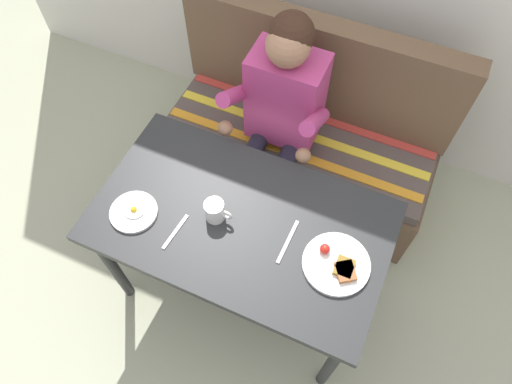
{
  "coord_description": "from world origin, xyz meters",
  "views": [
    {
      "loc": [
        0.41,
        -0.77,
        2.37
      ],
      "look_at": [
        0.0,
        0.15,
        0.72
      ],
      "focal_mm": 32.35,
      "sensor_mm": 36.0,
      "label": 1
    }
  ],
  "objects_px": {
    "table": "(241,229)",
    "person": "(280,111)",
    "couch": "(301,142)",
    "plate_breakfast": "(337,264)",
    "fork": "(175,232)",
    "knife": "(288,242)",
    "coffee_mug": "(215,211)",
    "plate_eggs": "(134,212)"
  },
  "relations": [
    {
      "from": "couch",
      "to": "knife",
      "type": "bearing_deg",
      "value": -74.96
    },
    {
      "from": "couch",
      "to": "person",
      "type": "height_order",
      "value": "person"
    },
    {
      "from": "table",
      "to": "fork",
      "type": "height_order",
      "value": "fork"
    },
    {
      "from": "fork",
      "to": "plate_breakfast",
      "type": "bearing_deg",
      "value": 16.63
    },
    {
      "from": "coffee_mug",
      "to": "couch",
      "type": "bearing_deg",
      "value": 82.95
    },
    {
      "from": "plate_breakfast",
      "to": "fork",
      "type": "relative_size",
      "value": 1.53
    },
    {
      "from": "person",
      "to": "coffee_mug",
      "type": "bearing_deg",
      "value": -92.18
    },
    {
      "from": "table",
      "to": "knife",
      "type": "relative_size",
      "value": 6.0
    },
    {
      "from": "table",
      "to": "fork",
      "type": "distance_m",
      "value": 0.28
    },
    {
      "from": "plate_breakfast",
      "to": "knife",
      "type": "relative_size",
      "value": 1.3
    },
    {
      "from": "couch",
      "to": "person",
      "type": "bearing_deg",
      "value": -113.08
    },
    {
      "from": "table",
      "to": "plate_eggs",
      "type": "bearing_deg",
      "value": -160.15
    },
    {
      "from": "plate_breakfast",
      "to": "plate_eggs",
      "type": "height_order",
      "value": "plate_breakfast"
    },
    {
      "from": "plate_breakfast",
      "to": "knife",
      "type": "xyz_separation_m",
      "value": [
        -0.21,
        0.02,
        -0.01
      ]
    },
    {
      "from": "person",
      "to": "plate_breakfast",
      "type": "bearing_deg",
      "value": -51.59
    },
    {
      "from": "plate_breakfast",
      "to": "plate_eggs",
      "type": "xyz_separation_m",
      "value": [
        -0.83,
        -0.12,
        -0.0
      ]
    },
    {
      "from": "table",
      "to": "couch",
      "type": "xyz_separation_m",
      "value": [
        0.0,
        0.76,
        -0.32
      ]
    },
    {
      "from": "plate_eggs",
      "to": "knife",
      "type": "distance_m",
      "value": 0.63
    },
    {
      "from": "knife",
      "to": "fork",
      "type": "bearing_deg",
      "value": -160.14
    },
    {
      "from": "person",
      "to": "knife",
      "type": "relative_size",
      "value": 6.06
    },
    {
      "from": "table",
      "to": "plate_breakfast",
      "type": "height_order",
      "value": "plate_breakfast"
    },
    {
      "from": "couch",
      "to": "knife",
      "type": "xyz_separation_m",
      "value": [
        0.21,
        -0.78,
        0.4
      ]
    },
    {
      "from": "person",
      "to": "table",
      "type": "bearing_deg",
      "value": -82.8
    },
    {
      "from": "couch",
      "to": "plate_breakfast",
      "type": "xyz_separation_m",
      "value": [
        0.42,
        -0.8,
        0.41
      ]
    },
    {
      "from": "table",
      "to": "person",
      "type": "height_order",
      "value": "person"
    },
    {
      "from": "table",
      "to": "knife",
      "type": "xyz_separation_m",
      "value": [
        0.21,
        -0.01,
        0.08
      ]
    },
    {
      "from": "coffee_mug",
      "to": "fork",
      "type": "relative_size",
      "value": 0.69
    },
    {
      "from": "couch",
      "to": "fork",
      "type": "distance_m",
      "value": 1.03
    },
    {
      "from": "couch",
      "to": "table",
      "type": "bearing_deg",
      "value": -90.0
    },
    {
      "from": "plate_eggs",
      "to": "knife",
      "type": "relative_size",
      "value": 0.97
    },
    {
      "from": "coffee_mug",
      "to": "knife",
      "type": "xyz_separation_m",
      "value": [
        0.31,
        0.01,
        -0.05
      ]
    },
    {
      "from": "coffee_mug",
      "to": "fork",
      "type": "height_order",
      "value": "coffee_mug"
    },
    {
      "from": "person",
      "to": "couch",
      "type": "bearing_deg",
      "value": 66.92
    },
    {
      "from": "fork",
      "to": "plate_eggs",
      "type": "bearing_deg",
      "value": -176.65
    },
    {
      "from": "table",
      "to": "coffee_mug",
      "type": "relative_size",
      "value": 10.17
    },
    {
      "from": "person",
      "to": "fork",
      "type": "xyz_separation_m",
      "value": [
        -0.14,
        -0.75,
        -0.01
      ]
    },
    {
      "from": "plate_eggs",
      "to": "knife",
      "type": "bearing_deg",
      "value": 12.2
    },
    {
      "from": "couch",
      "to": "plate_eggs",
      "type": "relative_size",
      "value": 7.4
    },
    {
      "from": "table",
      "to": "person",
      "type": "bearing_deg",
      "value": 97.2
    },
    {
      "from": "knife",
      "to": "coffee_mug",
      "type": "bearing_deg",
      "value": -176.06
    },
    {
      "from": "couch",
      "to": "knife",
      "type": "distance_m",
      "value": 0.9
    },
    {
      "from": "plate_breakfast",
      "to": "person",
      "type": "bearing_deg",
      "value": 128.41
    }
  ]
}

